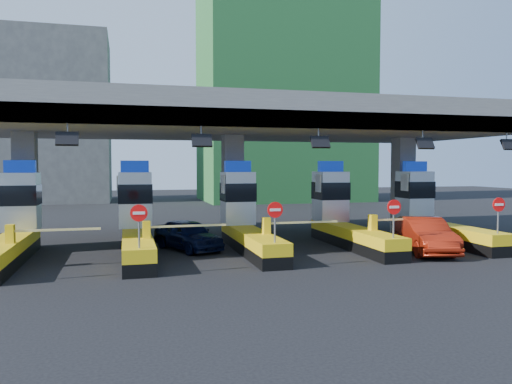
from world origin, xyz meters
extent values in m
plane|color=black|center=(0.00, 0.00, 0.00)|extent=(120.00, 120.00, 0.00)
cube|color=slate|center=(0.00, 3.00, 6.25)|extent=(28.00, 12.00, 1.50)
cube|color=#4C4C49|center=(0.00, -2.70, 5.85)|extent=(28.00, 0.60, 0.70)
cube|color=slate|center=(-10.00, 3.00, 2.75)|extent=(1.00, 1.00, 5.50)
cube|color=slate|center=(0.00, 3.00, 2.75)|extent=(1.00, 1.00, 5.50)
cube|color=slate|center=(10.00, 3.00, 2.75)|extent=(1.00, 1.00, 5.50)
cylinder|color=slate|center=(-7.50, -2.70, 5.25)|extent=(0.06, 0.06, 0.50)
cube|color=black|center=(-7.50, -2.90, 4.90)|extent=(0.80, 0.38, 0.54)
cylinder|color=slate|center=(-2.50, -2.70, 5.25)|extent=(0.06, 0.06, 0.50)
cube|color=black|center=(-2.50, -2.90, 4.90)|extent=(0.80, 0.38, 0.54)
cylinder|color=slate|center=(2.50, -2.70, 5.25)|extent=(0.06, 0.06, 0.50)
cube|color=black|center=(2.50, -2.90, 4.90)|extent=(0.80, 0.38, 0.54)
cylinder|color=slate|center=(7.50, -2.70, 5.25)|extent=(0.06, 0.06, 0.50)
cube|color=black|center=(7.50, -2.90, 4.90)|extent=(0.80, 0.38, 0.54)
cylinder|color=slate|center=(12.00, -2.70, 5.25)|extent=(0.06, 0.06, 0.50)
cube|color=black|center=(12.00, -2.90, 4.90)|extent=(0.80, 0.38, 0.54)
cube|color=black|center=(-10.00, -1.00, 0.25)|extent=(1.20, 8.00, 0.50)
cube|color=#E5B70C|center=(-10.00, -1.00, 0.75)|extent=(1.20, 8.00, 0.50)
cube|color=#9EA3A8|center=(-10.00, 1.80, 2.30)|extent=(1.50, 1.50, 2.60)
cube|color=black|center=(-10.00, 1.78, 2.60)|extent=(1.56, 1.56, 0.90)
cube|color=#0C2DBF|center=(-10.00, 1.80, 3.88)|extent=(1.30, 0.35, 0.55)
cube|color=#E5B70C|center=(-9.65, -2.20, 1.35)|extent=(0.30, 0.35, 0.70)
cube|color=white|center=(-8.00, -2.20, 1.45)|extent=(3.20, 0.08, 0.08)
cube|color=black|center=(-5.00, -1.00, 0.25)|extent=(1.20, 8.00, 0.50)
cube|color=#E5B70C|center=(-5.00, -1.00, 0.75)|extent=(1.20, 8.00, 0.50)
cube|color=#9EA3A8|center=(-5.00, 1.80, 2.30)|extent=(1.50, 1.50, 2.60)
cube|color=black|center=(-5.00, 1.78, 2.60)|extent=(1.56, 1.56, 0.90)
cube|color=#0C2DBF|center=(-5.00, 1.80, 3.88)|extent=(1.30, 0.35, 0.55)
cube|color=white|center=(-5.80, 1.50, 3.00)|extent=(0.06, 0.70, 0.90)
cylinder|color=slate|center=(-5.00, -4.60, 1.65)|extent=(0.07, 0.07, 1.30)
cylinder|color=red|center=(-5.00, -4.63, 2.25)|extent=(0.60, 0.04, 0.60)
cube|color=white|center=(-5.00, -4.65, 2.25)|extent=(0.42, 0.02, 0.10)
cube|color=#E5B70C|center=(-4.65, -2.20, 1.35)|extent=(0.30, 0.35, 0.70)
cube|color=white|center=(-3.00, -2.20, 1.45)|extent=(3.20, 0.08, 0.08)
cube|color=black|center=(0.00, -1.00, 0.25)|extent=(1.20, 8.00, 0.50)
cube|color=#E5B70C|center=(0.00, -1.00, 0.75)|extent=(1.20, 8.00, 0.50)
cube|color=#9EA3A8|center=(0.00, 1.80, 2.30)|extent=(1.50, 1.50, 2.60)
cube|color=black|center=(0.00, 1.78, 2.60)|extent=(1.56, 1.56, 0.90)
cube|color=#0C2DBF|center=(0.00, 1.80, 3.88)|extent=(1.30, 0.35, 0.55)
cube|color=white|center=(-0.80, 1.50, 3.00)|extent=(0.06, 0.70, 0.90)
cylinder|color=slate|center=(0.00, -4.60, 1.65)|extent=(0.07, 0.07, 1.30)
cylinder|color=red|center=(0.00, -4.63, 2.25)|extent=(0.60, 0.04, 0.60)
cube|color=white|center=(0.00, -4.65, 2.25)|extent=(0.42, 0.02, 0.10)
cube|color=#E5B70C|center=(0.35, -2.20, 1.35)|extent=(0.30, 0.35, 0.70)
cube|color=white|center=(2.00, -2.20, 1.45)|extent=(3.20, 0.08, 0.08)
cube|color=black|center=(5.00, -1.00, 0.25)|extent=(1.20, 8.00, 0.50)
cube|color=#E5B70C|center=(5.00, -1.00, 0.75)|extent=(1.20, 8.00, 0.50)
cube|color=#9EA3A8|center=(5.00, 1.80, 2.30)|extent=(1.50, 1.50, 2.60)
cube|color=black|center=(5.00, 1.78, 2.60)|extent=(1.56, 1.56, 0.90)
cube|color=#0C2DBF|center=(5.00, 1.80, 3.88)|extent=(1.30, 0.35, 0.55)
cube|color=white|center=(4.20, 1.50, 3.00)|extent=(0.06, 0.70, 0.90)
cylinder|color=slate|center=(5.00, -4.60, 1.65)|extent=(0.07, 0.07, 1.30)
cylinder|color=red|center=(5.00, -4.63, 2.25)|extent=(0.60, 0.04, 0.60)
cube|color=white|center=(5.00, -4.65, 2.25)|extent=(0.42, 0.02, 0.10)
cube|color=#E5B70C|center=(5.35, -2.20, 1.35)|extent=(0.30, 0.35, 0.70)
cube|color=white|center=(7.00, -2.20, 1.45)|extent=(3.20, 0.08, 0.08)
cube|color=black|center=(10.00, -1.00, 0.25)|extent=(1.20, 8.00, 0.50)
cube|color=#E5B70C|center=(10.00, -1.00, 0.75)|extent=(1.20, 8.00, 0.50)
cube|color=#9EA3A8|center=(10.00, 1.80, 2.30)|extent=(1.50, 1.50, 2.60)
cube|color=black|center=(10.00, 1.78, 2.60)|extent=(1.56, 1.56, 0.90)
cube|color=#0C2DBF|center=(10.00, 1.80, 3.88)|extent=(1.30, 0.35, 0.55)
cube|color=white|center=(9.20, 1.50, 3.00)|extent=(0.06, 0.70, 0.90)
cylinder|color=slate|center=(10.00, -4.60, 1.65)|extent=(0.07, 0.07, 1.30)
cylinder|color=red|center=(10.00, -4.63, 2.25)|extent=(0.60, 0.04, 0.60)
cube|color=white|center=(10.00, -4.65, 2.25)|extent=(0.42, 0.02, 0.10)
cube|color=#E5B70C|center=(10.35, -2.20, 1.35)|extent=(0.30, 0.35, 0.70)
cube|color=white|center=(12.00, -2.20, 1.45)|extent=(3.20, 0.08, 0.08)
cube|color=#1E5926|center=(12.00, 32.00, 14.00)|extent=(18.00, 12.00, 28.00)
cube|color=#4C4C49|center=(-14.00, 36.00, 9.00)|extent=(14.00, 10.00, 18.00)
imported|color=black|center=(-2.67, 0.52, 0.71)|extent=(3.24, 4.51, 1.43)
imported|color=maroon|center=(7.55, -2.90, 0.79)|extent=(2.79, 5.04, 1.57)
camera|label=1|loc=(-5.46, -22.52, 3.90)|focal=35.00mm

